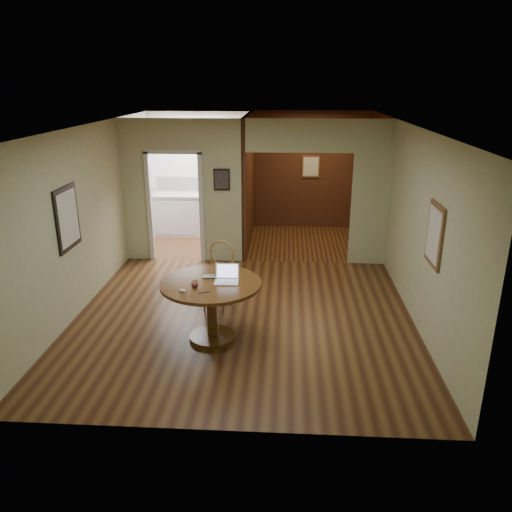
# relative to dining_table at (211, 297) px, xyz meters

# --- Properties ---
(floor) EXTENTS (5.00, 5.00, 0.00)m
(floor) POSITION_rel_dining_table_xyz_m (0.36, 0.62, -0.62)
(floor) COLOR #3E2011
(floor) RESTS_ON ground
(room_shell) EXTENTS (5.20, 7.50, 5.00)m
(room_shell) POSITION_rel_dining_table_xyz_m (-0.10, 3.72, 0.67)
(room_shell) COLOR white
(room_shell) RESTS_ON ground
(dining_table) EXTENTS (1.34, 1.34, 0.83)m
(dining_table) POSITION_rel_dining_table_xyz_m (0.00, 0.00, 0.00)
(dining_table) COLOR brown
(dining_table) RESTS_ON ground
(chair) EXTENTS (0.56, 0.56, 1.05)m
(chair) POSITION_rel_dining_table_xyz_m (-0.03, 1.02, -0.03)
(chair) COLOR #9A5736
(chair) RESTS_ON ground
(open_laptop) EXTENTS (0.31, 0.27, 0.22)m
(open_laptop) POSITION_rel_dining_table_xyz_m (0.21, 0.05, 0.28)
(open_laptop) COLOR white
(open_laptop) RESTS_ON dining_table
(closed_laptop) EXTENTS (0.31, 0.22, 0.02)m
(closed_laptop) POSITION_rel_dining_table_xyz_m (0.02, 0.13, 0.23)
(closed_laptop) COLOR silver
(closed_laptop) RESTS_ON dining_table
(mouse) EXTENTS (0.11, 0.08, 0.04)m
(mouse) POSITION_rel_dining_table_xyz_m (-0.31, -0.34, 0.24)
(mouse) COLOR white
(mouse) RESTS_ON dining_table
(wine_glass) EXTENTS (0.10, 0.10, 0.11)m
(wine_glass) POSITION_rel_dining_table_xyz_m (-0.18, -0.20, 0.27)
(wine_glass) COLOR white
(wine_glass) RESTS_ON dining_table
(pen) EXTENTS (0.14, 0.06, 0.01)m
(pen) POSITION_rel_dining_table_xyz_m (-0.03, -0.35, 0.22)
(pen) COLOR #0D0F5C
(pen) RESTS_ON dining_table
(kitchen_cabinet) EXTENTS (2.06, 0.60, 0.94)m
(kitchen_cabinet) POSITION_rel_dining_table_xyz_m (-0.99, 4.82, -0.15)
(kitchen_cabinet) COLOR silver
(kitchen_cabinet) RESTS_ON ground
(grocery_bag) EXTENTS (0.41, 0.39, 0.32)m
(grocery_bag) POSITION_rel_dining_table_xyz_m (-0.37, 4.82, 0.48)
(grocery_bag) COLOR beige
(grocery_bag) RESTS_ON kitchen_cabinet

